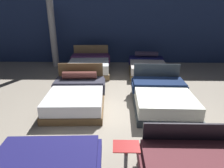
# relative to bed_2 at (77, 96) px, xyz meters

# --- Properties ---
(ground_plane) EXTENTS (18.00, 18.00, 0.02)m
(ground_plane) POSITION_rel_bed_2_xyz_m (1.16, -0.32, -0.27)
(ground_plane) COLOR gray
(showroom_back_wall) EXTENTS (18.00, 0.06, 3.50)m
(showroom_back_wall) POSITION_rel_bed_2_xyz_m (1.16, 4.58, 1.49)
(showroom_back_wall) COLOR navy
(showroom_back_wall) RESTS_ON ground_plane
(bed_2) EXTENTS (1.53, 2.04, 0.92)m
(bed_2) POSITION_rel_bed_2_xyz_m (0.00, 0.00, 0.00)
(bed_2) COLOR brown
(bed_2) RESTS_ON ground_plane
(bed_3) EXTENTS (1.54, 2.06, 0.92)m
(bed_3) POSITION_rel_bed_2_xyz_m (2.27, -0.05, -0.01)
(bed_3) COLOR #2B343A
(bed_3) RESTS_ON ground_plane
(bed_4) EXTENTS (1.73, 2.04, 0.98)m
(bed_4) POSITION_rel_bed_2_xyz_m (-0.03, 2.89, 0.03)
(bed_4) COLOR brown
(bed_4) RESTS_ON ground_plane
(bed_5) EXTENTS (1.53, 2.00, 0.78)m
(bed_5) POSITION_rel_bed_2_xyz_m (2.33, 2.82, -0.00)
(bed_5) COLOR brown
(bed_5) RESTS_ON ground_plane
(support_pillar) EXTENTS (0.28, 0.28, 3.50)m
(support_pillar) POSITION_rel_bed_2_xyz_m (-1.71, 3.84, 1.49)
(support_pillar) COLOR #99999E
(support_pillar) RESTS_ON ground_plane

